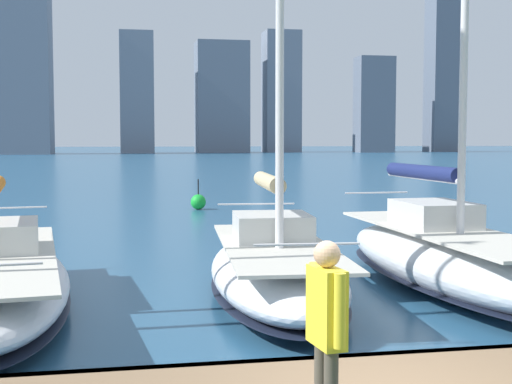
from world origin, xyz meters
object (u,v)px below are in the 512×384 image
Objects in this scene: sailboat_navy at (444,255)px; person_yellow_shirt at (327,320)px; sailboat_tan at (275,267)px; channel_buoy at (198,202)px.

sailboat_navy reaches higher than person_yellow_shirt.
sailboat_tan is at bearing 5.47° from sailboat_navy.
person_yellow_shirt is 1.25× the size of channel_buoy.
sailboat_navy is 1.09× the size of sailboat_tan.
sailboat_navy is 9.67m from person_yellow_shirt.
sailboat_navy is at bearing -121.40° from person_yellow_shirt.
sailboat_navy is 6.48× the size of person_yellow_shirt.
person_yellow_shirt is (5.01, 8.21, 0.91)m from sailboat_navy.
sailboat_tan is at bearing -98.96° from person_yellow_shirt.
person_yellow_shirt is 26.63m from channel_buoy.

